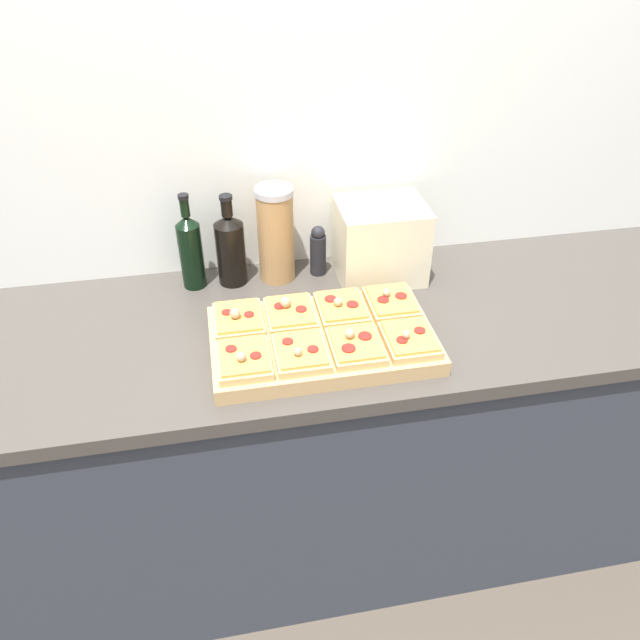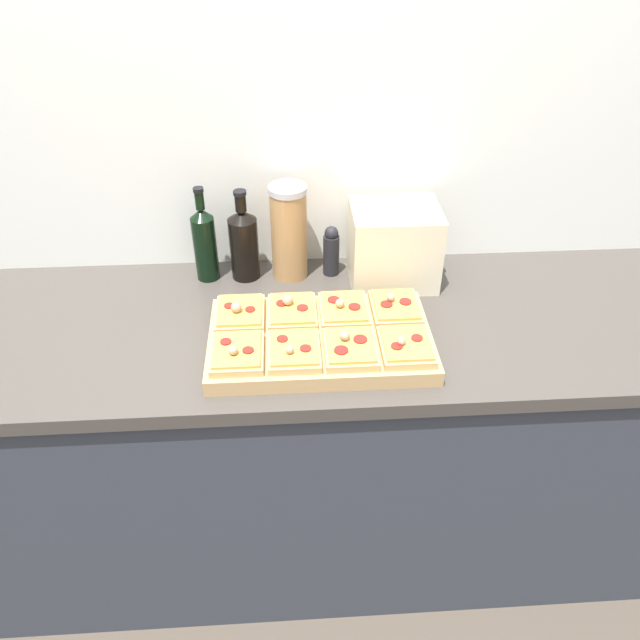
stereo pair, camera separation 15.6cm
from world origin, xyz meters
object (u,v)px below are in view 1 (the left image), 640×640
wine_bottle (230,248)px  toaster_oven (380,241)px  cutting_board (322,340)px  olive_oil_bottle (191,250)px  pepper_mill (318,251)px  grain_jar_tall (276,234)px

wine_bottle → toaster_oven: wine_bottle is taller
cutting_board → wine_bottle: wine_bottle is taller
olive_oil_bottle → pepper_mill: 0.36m
cutting_board → grain_jar_tall: 0.38m
wine_bottle → toaster_oven: 0.43m
olive_oil_bottle → toaster_oven: bearing=-4.5°
cutting_board → toaster_oven: (0.23, 0.31, 0.09)m
olive_oil_bottle → toaster_oven: olive_oil_bottle is taller
grain_jar_tall → olive_oil_bottle: bearing=180.0°
cutting_board → toaster_oven: 0.39m
wine_bottle → cutting_board: bearing=-60.6°
cutting_board → pepper_mill: pepper_mill is taller
pepper_mill → toaster_oven: size_ratio=0.57×
cutting_board → olive_oil_bottle: (-0.31, 0.35, 0.10)m
wine_bottle → toaster_oven: (0.43, -0.04, 0.00)m
olive_oil_bottle → wine_bottle: bearing=-0.0°
cutting_board → pepper_mill: (0.05, 0.35, 0.05)m
grain_jar_tall → toaster_oven: bearing=-8.0°
olive_oil_bottle → wine_bottle: 0.11m
pepper_mill → toaster_oven: (0.17, -0.04, 0.04)m
grain_jar_tall → pepper_mill: 0.14m
cutting_board → wine_bottle: size_ratio=2.04×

